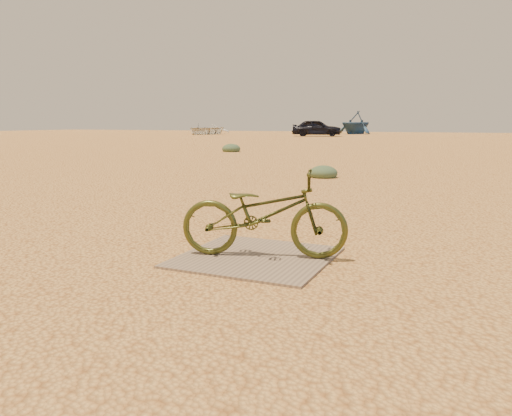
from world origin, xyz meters
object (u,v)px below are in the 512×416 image
at_px(plywood_board, 256,257).
at_px(bicycle, 264,214).
at_px(car, 317,128).
at_px(boat_far_left, 356,122).
at_px(boat_near_left, 204,129).

distance_m(plywood_board, bicycle, 0.41).
xyz_separation_m(car, boat_far_left, (1.23, 9.59, 0.47)).
bearing_deg(bicycle, boat_near_left, 14.18).
bearing_deg(boat_near_left, boat_far_left, 27.53).
relative_size(bicycle, boat_far_left, 0.33).
xyz_separation_m(plywood_board, bicycle, (0.07, 0.02, 0.41)).
relative_size(plywood_board, boat_near_left, 0.25).
distance_m(plywood_board, car, 40.16).
height_order(bicycle, boat_near_left, boat_near_left).
bearing_deg(boat_near_left, car, -10.53).
xyz_separation_m(bicycle, car, (-11.49, 38.47, 0.31)).
xyz_separation_m(boat_near_left, boat_far_left, (13.82, 7.39, 0.63)).
bearing_deg(boat_far_left, plywood_board, -54.61).
distance_m(plywood_board, boat_far_left, 49.17).
bearing_deg(plywood_board, boat_near_left, 120.53).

